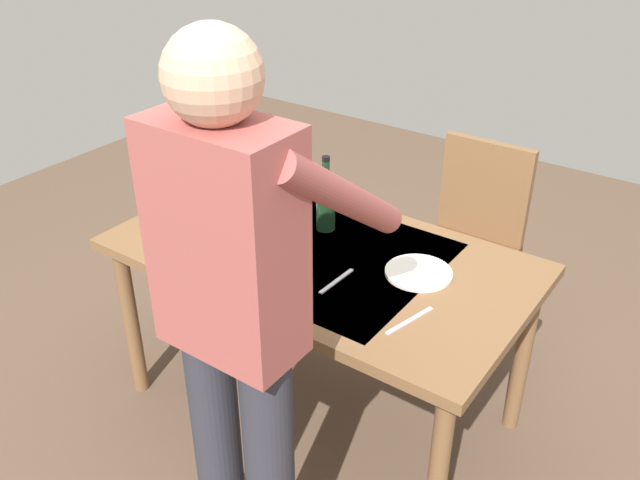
{
  "coord_description": "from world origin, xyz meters",
  "views": [
    {
      "loc": [
        -1.2,
        1.7,
        1.98
      ],
      "look_at": [
        0.0,
        0.0,
        0.78
      ],
      "focal_mm": 38.07,
      "sensor_mm": 36.0,
      "label": 1
    }
  ],
  "objects_px": {
    "serving_bowl_pasta": "(215,241)",
    "dinner_plate_far": "(267,209)",
    "water_cup_near_left": "(163,217)",
    "chair_near": "(471,232)",
    "water_cup_near_right": "(215,202)",
    "dining_table": "(320,270)",
    "person_server": "(237,313)",
    "wine_bottle": "(326,203)",
    "wine_glass_left": "(275,209)",
    "dinner_plate_near": "(419,273)"
  },
  "relations": [
    {
      "from": "serving_bowl_pasta",
      "to": "wine_glass_left",
      "type": "bearing_deg",
      "value": -116.23
    },
    {
      "from": "dinner_plate_far",
      "to": "wine_bottle",
      "type": "bearing_deg",
      "value": -177.77
    },
    {
      "from": "person_server",
      "to": "wine_bottle",
      "type": "distance_m",
      "value": 0.9
    },
    {
      "from": "wine_glass_left",
      "to": "wine_bottle",
      "type": "bearing_deg",
      "value": -132.99
    },
    {
      "from": "dining_table",
      "to": "serving_bowl_pasta",
      "type": "distance_m",
      "value": 0.39
    },
    {
      "from": "dining_table",
      "to": "chair_near",
      "type": "height_order",
      "value": "chair_near"
    },
    {
      "from": "chair_near",
      "to": "dinner_plate_near",
      "type": "xyz_separation_m",
      "value": [
        -0.11,
        0.73,
        0.21
      ]
    },
    {
      "from": "dinner_plate_near",
      "to": "water_cup_near_left",
      "type": "bearing_deg",
      "value": 16.13
    },
    {
      "from": "chair_near",
      "to": "dinner_plate_far",
      "type": "distance_m",
      "value": 0.92
    },
    {
      "from": "wine_bottle",
      "to": "serving_bowl_pasta",
      "type": "distance_m",
      "value": 0.44
    },
    {
      "from": "wine_bottle",
      "to": "water_cup_near_left",
      "type": "bearing_deg",
      "value": 35.01
    },
    {
      "from": "wine_bottle",
      "to": "dinner_plate_far",
      "type": "xyz_separation_m",
      "value": [
        0.28,
        0.01,
        -0.1
      ]
    },
    {
      "from": "dining_table",
      "to": "water_cup_near_right",
      "type": "xyz_separation_m",
      "value": [
        0.52,
        -0.01,
        0.12
      ]
    },
    {
      "from": "serving_bowl_pasta",
      "to": "water_cup_near_left",
      "type": "bearing_deg",
      "value": -0.7
    },
    {
      "from": "serving_bowl_pasta",
      "to": "dinner_plate_far",
      "type": "distance_m",
      "value": 0.35
    },
    {
      "from": "dining_table",
      "to": "person_server",
      "type": "height_order",
      "value": "person_server"
    },
    {
      "from": "wine_glass_left",
      "to": "dinner_plate_far",
      "type": "height_order",
      "value": "wine_glass_left"
    },
    {
      "from": "water_cup_near_right",
      "to": "dinner_plate_far",
      "type": "bearing_deg",
      "value": -141.15
    },
    {
      "from": "wine_bottle",
      "to": "water_cup_near_right",
      "type": "relative_size",
      "value": 3.27
    },
    {
      "from": "water_cup_near_left",
      "to": "dinner_plate_far",
      "type": "xyz_separation_m",
      "value": [
        -0.23,
        -0.34,
        -0.04
      ]
    },
    {
      "from": "dinner_plate_near",
      "to": "wine_bottle",
      "type": "bearing_deg",
      "value": -10.27
    },
    {
      "from": "chair_near",
      "to": "water_cup_near_right",
      "type": "height_order",
      "value": "chair_near"
    },
    {
      "from": "wine_glass_left",
      "to": "chair_near",
      "type": "bearing_deg",
      "value": -120.34
    },
    {
      "from": "dining_table",
      "to": "wine_bottle",
      "type": "bearing_deg",
      "value": -61.67
    },
    {
      "from": "water_cup_near_left",
      "to": "chair_near",
      "type": "bearing_deg",
      "value": -129.82
    },
    {
      "from": "dining_table",
      "to": "water_cup_near_left",
      "type": "height_order",
      "value": "water_cup_near_left"
    },
    {
      "from": "dinner_plate_far",
      "to": "water_cup_near_left",
      "type": "bearing_deg",
      "value": 56.59
    },
    {
      "from": "dining_table",
      "to": "serving_bowl_pasta",
      "type": "height_order",
      "value": "serving_bowl_pasta"
    },
    {
      "from": "chair_near",
      "to": "wine_bottle",
      "type": "distance_m",
      "value": 0.79
    },
    {
      "from": "wine_bottle",
      "to": "water_cup_near_left",
      "type": "relative_size",
      "value": 3.04
    },
    {
      "from": "wine_bottle",
      "to": "wine_glass_left",
      "type": "distance_m",
      "value": 0.19
    },
    {
      "from": "wine_bottle",
      "to": "dinner_plate_far",
      "type": "height_order",
      "value": "wine_bottle"
    },
    {
      "from": "chair_near",
      "to": "dinner_plate_far",
      "type": "bearing_deg",
      "value": 47.25
    },
    {
      "from": "wine_glass_left",
      "to": "dinner_plate_far",
      "type": "distance_m",
      "value": 0.22
    },
    {
      "from": "chair_near",
      "to": "serving_bowl_pasta",
      "type": "xyz_separation_m",
      "value": [
        0.57,
        1.0,
        0.24
      ]
    },
    {
      "from": "dinner_plate_far",
      "to": "dining_table",
      "type": "bearing_deg",
      "value": 158.33
    },
    {
      "from": "water_cup_near_right",
      "to": "wine_bottle",
      "type": "bearing_deg",
      "value": -162.32
    },
    {
      "from": "water_cup_near_right",
      "to": "dinner_plate_far",
      "type": "distance_m",
      "value": 0.21
    },
    {
      "from": "dining_table",
      "to": "dinner_plate_far",
      "type": "height_order",
      "value": "dinner_plate_far"
    },
    {
      "from": "water_cup_near_right",
      "to": "dinner_plate_far",
      "type": "relative_size",
      "value": 0.39
    },
    {
      "from": "dining_table",
      "to": "dinner_plate_near",
      "type": "xyz_separation_m",
      "value": [
        -0.36,
        -0.07,
        0.08
      ]
    },
    {
      "from": "wine_glass_left",
      "to": "dinner_plate_near",
      "type": "xyz_separation_m",
      "value": [
        -0.57,
        -0.06,
        -0.1
      ]
    },
    {
      "from": "serving_bowl_pasta",
      "to": "dinner_plate_far",
      "type": "height_order",
      "value": "serving_bowl_pasta"
    },
    {
      "from": "person_server",
      "to": "dining_table",
      "type": "bearing_deg",
      "value": -71.87
    },
    {
      "from": "person_server",
      "to": "wine_glass_left",
      "type": "xyz_separation_m",
      "value": [
        0.44,
        -0.7,
        -0.13
      ]
    },
    {
      "from": "person_server",
      "to": "dinner_plate_near",
      "type": "relative_size",
      "value": 7.34
    },
    {
      "from": "wine_bottle",
      "to": "serving_bowl_pasta",
      "type": "relative_size",
      "value": 0.99
    },
    {
      "from": "dining_table",
      "to": "wine_bottle",
      "type": "height_order",
      "value": "wine_bottle"
    },
    {
      "from": "person_server",
      "to": "dinner_plate_near",
      "type": "bearing_deg",
      "value": -100.06
    },
    {
      "from": "dinner_plate_near",
      "to": "chair_near",
      "type": "bearing_deg",
      "value": -81.38
    }
  ]
}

